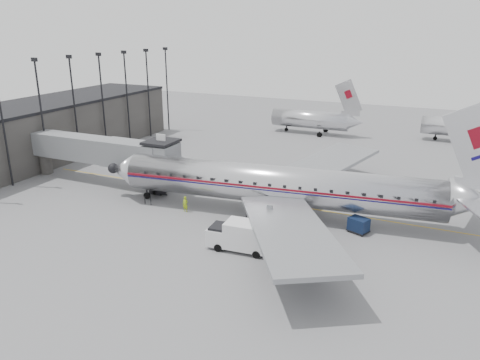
% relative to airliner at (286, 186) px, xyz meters
% --- Properties ---
extents(ground, '(160.00, 160.00, 0.00)m').
position_rel_airliner_xyz_m(ground, '(-6.82, -3.10, -3.31)').
color(ground, slate).
rests_on(ground, ground).
extents(terminal, '(12.00, 46.00, 8.00)m').
position_rel_airliner_xyz_m(terminal, '(-40.82, 6.90, 0.69)').
color(terminal, '#3A3835').
rests_on(terminal, ground).
extents(apron_line, '(60.00, 0.15, 0.01)m').
position_rel_airliner_xyz_m(apron_line, '(-3.82, 2.90, -3.30)').
color(apron_line, gold).
rests_on(apron_line, ground).
extents(jet_bridge, '(21.00, 6.20, 7.10)m').
position_rel_airliner_xyz_m(jet_bridge, '(-23.49, 0.57, 0.87)').
color(jet_bridge, slate).
rests_on(jet_bridge, ground).
extents(floodlight_masts, '(0.90, 42.25, 15.25)m').
position_rel_airliner_xyz_m(floodlight_masts, '(-34.32, 9.90, 5.06)').
color(floodlight_masts, black).
rests_on(floodlight_masts, ground).
extents(distant_aircraft_near, '(16.39, 3.20, 10.26)m').
position_rel_airliner_xyz_m(distant_aircraft_near, '(-8.62, 38.90, -0.58)').
color(distant_aircraft_near, silver).
rests_on(distant_aircraft_near, ground).
extents(distant_aircraft_mid, '(16.39, 3.20, 10.26)m').
position_rel_airliner_xyz_m(distant_aircraft_mid, '(17.38, 42.90, -0.58)').
color(distant_aircraft_mid, silver).
rests_on(distant_aircraft_mid, ground).
extents(airliner, '(41.52, 38.26, 13.15)m').
position_rel_airliner_xyz_m(airliner, '(0.00, 0.00, 0.00)').
color(airliner, silver).
rests_on(airliner, ground).
extents(service_van, '(5.89, 2.61, 2.71)m').
position_rel_airliner_xyz_m(service_van, '(-1.01, -9.25, -1.89)').
color(service_van, silver).
rests_on(service_van, ground).
extents(baggage_cart_navy, '(2.28, 2.02, 1.48)m').
position_rel_airliner_xyz_m(baggage_cart_navy, '(7.91, -1.10, -2.52)').
color(baggage_cart_navy, '#0D1A37').
rests_on(baggage_cart_navy, ground).
extents(baggage_cart_white, '(2.33, 2.00, 1.57)m').
position_rel_airliner_xyz_m(baggage_cart_white, '(3.11, -3.59, -2.48)').
color(baggage_cart_white, white).
rests_on(baggage_cart_white, ground).
extents(ramp_worker, '(0.64, 0.43, 1.72)m').
position_rel_airliner_xyz_m(ramp_worker, '(-10.12, -3.53, -2.45)').
color(ramp_worker, '#99BD16').
rests_on(ramp_worker, ground).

